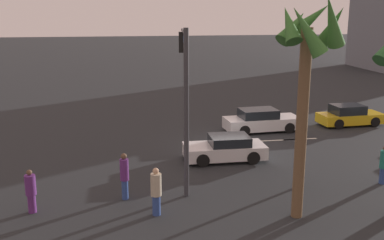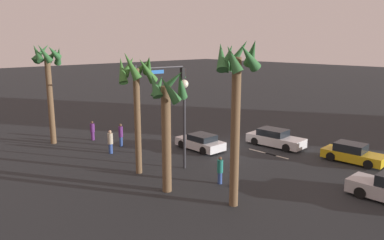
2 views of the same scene
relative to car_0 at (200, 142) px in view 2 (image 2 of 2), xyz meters
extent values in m
plane|color=#232628|center=(-0.96, -2.90, -0.59)|extent=(220.00, 220.00, 0.00)
cube|color=silver|center=(-5.19, -2.90, -0.58)|extent=(2.03, 0.14, 0.01)
cube|color=silver|center=(-3.87, -2.90, -0.58)|extent=(2.55, 0.14, 0.01)
cube|color=silver|center=(0.05, 0.00, -0.11)|extent=(4.05, 1.85, 0.63)
cube|color=black|center=(-0.19, 0.00, 0.43)|extent=(1.95, 1.60, 0.46)
cylinder|color=black|center=(1.31, 0.83, -0.27)|extent=(0.64, 0.23, 0.64)
cylinder|color=black|center=(1.29, -0.86, -0.27)|extent=(0.64, 0.23, 0.64)
cylinder|color=black|center=(-1.18, 0.86, -0.27)|extent=(0.64, 0.23, 0.64)
cylinder|color=black|center=(-1.21, -0.83, -0.27)|extent=(0.64, 0.23, 0.64)
cylinder|color=black|center=(-12.65, 0.34, -0.27)|extent=(0.64, 0.22, 0.64)
cylinder|color=black|center=(-12.67, -1.34, -0.27)|extent=(0.64, 0.22, 0.64)
cube|color=silver|center=(-3.59, -5.08, -0.08)|extent=(4.74, 2.05, 0.70)
cube|color=black|center=(-3.31, -5.07, 0.54)|extent=(2.32, 1.70, 0.54)
cylinder|color=black|center=(-4.98, -6.01, -0.27)|extent=(0.65, 0.26, 0.64)
cylinder|color=black|center=(-5.08, -4.33, -0.27)|extent=(0.65, 0.26, 0.64)
cylinder|color=black|center=(-2.10, -5.84, -0.27)|extent=(0.65, 0.26, 0.64)
cylinder|color=black|center=(-2.20, -4.16, -0.27)|extent=(0.65, 0.26, 0.64)
cube|color=gold|center=(-9.74, -5.56, -0.12)|extent=(4.22, 1.90, 0.62)
cube|color=black|center=(-9.49, -5.55, 0.47)|extent=(2.06, 1.59, 0.57)
cylinder|color=black|center=(-10.98, -6.42, -0.27)|extent=(0.65, 0.25, 0.64)
cylinder|color=black|center=(-11.06, -4.84, -0.27)|extent=(0.65, 0.25, 0.64)
cylinder|color=black|center=(-8.42, -6.29, -0.27)|extent=(0.65, 0.25, 0.64)
cylinder|color=black|center=(-8.50, -4.70, -0.27)|extent=(0.65, 0.25, 0.64)
cylinder|color=#38383D|center=(2.63, 4.17, 2.75)|extent=(0.20, 0.20, 6.68)
cylinder|color=#38383D|center=(2.39, 2.04, 5.84)|extent=(0.61, 4.27, 0.12)
cube|color=black|center=(2.14, -0.09, 5.27)|extent=(0.35, 0.35, 0.95)
sphere|color=#360503|center=(2.12, -0.26, 5.56)|extent=(0.20, 0.20, 0.20)
sphere|color=#392605|center=(2.12, -0.26, 5.26)|extent=(0.20, 0.20, 0.20)
sphere|color=green|center=(2.12, -0.26, 4.96)|extent=(0.20, 0.20, 0.20)
cube|color=#1959B2|center=(2.41, 2.26, 5.52)|extent=(0.17, 1.10, 0.28)
cylinder|color=#2D2D33|center=(-2.39, 3.92, 2.13)|extent=(0.18, 0.18, 5.43)
sphere|color=#F2EACC|center=(-2.39, 3.92, 5.12)|extent=(0.56, 0.56, 0.56)
cylinder|color=#59266B|center=(8.52, 4.72, -0.24)|extent=(0.41, 0.41, 0.70)
cylinder|color=#59266B|center=(8.52, 4.72, 0.49)|extent=(0.54, 0.54, 0.76)
sphere|color=brown|center=(8.52, 4.72, 0.97)|extent=(0.21, 0.21, 0.21)
cylinder|color=#2D478C|center=(5.09, 4.07, -0.19)|extent=(0.36, 0.36, 0.80)
cylinder|color=#59266B|center=(5.09, 4.07, 0.64)|extent=(0.49, 0.49, 0.87)
sphere|color=brown|center=(5.09, 4.07, 1.19)|extent=(0.24, 0.24, 0.24)
cylinder|color=#2D478C|center=(-5.92, 4.27, -0.23)|extent=(0.32, 0.32, 0.71)
cylinder|color=#1E7266|center=(-5.92, 4.27, 0.51)|extent=(0.43, 0.43, 0.77)
sphere|color=brown|center=(-5.92, 4.27, 1.00)|extent=(0.21, 0.21, 0.21)
cylinder|color=#2D478C|center=(3.99, 5.71, -0.21)|extent=(0.42, 0.42, 0.76)
cylinder|color=#B2A58C|center=(3.99, 5.71, 0.59)|extent=(0.56, 0.56, 0.83)
sphere|color=tan|center=(3.99, 5.71, 1.11)|extent=(0.22, 0.22, 0.22)
cylinder|color=brown|center=(-4.59, 7.29, 2.43)|extent=(0.53, 0.53, 6.03)
cone|color=#2D6633|center=(-3.97, 7.27, 5.37)|extent=(0.59, 1.04, 1.36)
cone|color=#2D6633|center=(-4.46, 7.93, 5.51)|extent=(1.24, 0.77, 1.40)
cone|color=#2D6633|center=(-5.29, 7.63, 5.34)|extent=(1.08, 1.43, 1.61)
cone|color=#2D6633|center=(-5.25, 6.76, 5.51)|extent=(1.34, 1.47, 1.71)
cone|color=#2D6633|center=(-4.23, 6.54, 5.60)|extent=(1.69, 1.20, 1.55)
cylinder|color=brown|center=(-1.02, 6.69, 2.79)|extent=(0.40, 0.40, 6.76)
cone|color=#38702D|center=(-0.36, 6.76, 6.28)|extent=(0.68, 1.28, 1.41)
cone|color=#38702D|center=(-0.68, 7.47, 6.09)|extent=(1.50, 1.07, 1.74)
cone|color=#38702D|center=(-1.54, 7.39, 6.39)|extent=(1.37, 1.21, 1.80)
cone|color=#38702D|center=(-1.92, 6.53, 6.12)|extent=(0.83, 1.69, 1.74)
cone|color=#38702D|center=(-1.40, 6.02, 6.40)|extent=(1.61, 1.24, 1.42)
cone|color=#38702D|center=(-0.77, 6.08, 6.17)|extent=(1.44, 1.03, 1.33)
cylinder|color=brown|center=(9.80, 7.66, 3.08)|extent=(0.46, 0.46, 7.33)
cone|color=#2D6633|center=(10.70, 7.71, 6.92)|extent=(0.65, 1.70, 1.67)
cone|color=#2D6633|center=(10.26, 8.10, 6.69)|extent=(1.31, 1.34, 1.30)
cone|color=#2D6633|center=(9.73, 8.44, 6.94)|extent=(1.48, 0.68, 1.56)
cone|color=#2D6633|center=(9.16, 8.11, 6.89)|extent=(1.21, 1.39, 1.63)
cone|color=#2D6633|center=(9.18, 7.34, 6.97)|extent=(1.14, 1.52, 1.30)
cone|color=#2D6633|center=(9.57, 6.80, 6.67)|extent=(1.74, 0.97, 1.66)
cone|color=#2D6633|center=(10.10, 7.08, 6.70)|extent=(1.40, 1.10, 1.34)
cylinder|color=brown|center=(-8.43, 5.99, 3.24)|extent=(0.46, 0.46, 7.65)
cone|color=#2D6633|center=(-7.75, 5.89, 7.00)|extent=(0.71, 1.12, 1.48)
cone|color=#2D6633|center=(-7.93, 6.56, 7.10)|extent=(1.39, 1.31, 1.55)
cone|color=#2D6633|center=(-8.67, 6.60, 7.00)|extent=(1.19, 0.92, 1.43)
cone|color=#2D6633|center=(-9.17, 6.04, 7.11)|extent=(0.66, 1.47, 1.45)
cone|color=#2D6633|center=(-8.85, 5.39, 7.28)|extent=(1.43, 1.24, 1.51)
cone|color=#2D6633|center=(-7.91, 5.31, 7.13)|extent=(1.44, 1.28, 1.74)
camera|label=1|loc=(5.31, 21.10, 6.72)|focal=42.55mm
camera|label=2|loc=(-19.97, 20.04, 7.80)|focal=34.69mm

